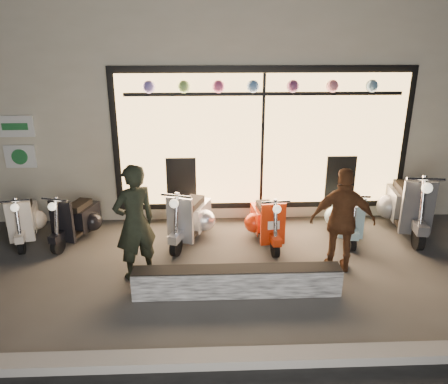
{
  "coord_description": "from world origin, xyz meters",
  "views": [
    {
      "loc": [
        -0.23,
        -5.84,
        3.39
      ],
      "look_at": [
        0.04,
        0.6,
        1.05
      ],
      "focal_mm": 35.0,
      "sensor_mm": 36.0,
      "label": 1
    }
  ],
  "objects_px": {
    "woman": "(343,221)",
    "scooter_red": "(266,220)",
    "man": "(135,223)",
    "scooter_silver": "(192,217)",
    "graffiti_barrier": "(237,281)"
  },
  "relations": [
    {
      "from": "scooter_red",
      "to": "man",
      "type": "height_order",
      "value": "man"
    },
    {
      "from": "woman",
      "to": "scooter_red",
      "type": "bearing_deg",
      "value": -38.85
    },
    {
      "from": "scooter_red",
      "to": "woman",
      "type": "distance_m",
      "value": 1.52
    },
    {
      "from": "scooter_red",
      "to": "woman",
      "type": "relative_size",
      "value": 0.78
    },
    {
      "from": "man",
      "to": "scooter_red",
      "type": "bearing_deg",
      "value": 175.31
    },
    {
      "from": "scooter_silver",
      "to": "graffiti_barrier",
      "type": "bearing_deg",
      "value": -50.59
    },
    {
      "from": "scooter_silver",
      "to": "scooter_red",
      "type": "relative_size",
      "value": 1.09
    },
    {
      "from": "scooter_red",
      "to": "woman",
      "type": "height_order",
      "value": "woman"
    },
    {
      "from": "scooter_red",
      "to": "man",
      "type": "xyz_separation_m",
      "value": [
        -2.04,
        -1.14,
        0.5
      ]
    },
    {
      "from": "scooter_red",
      "to": "man",
      "type": "distance_m",
      "value": 2.4
    },
    {
      "from": "scooter_silver",
      "to": "man",
      "type": "distance_m",
      "value": 1.55
    },
    {
      "from": "woman",
      "to": "man",
      "type": "bearing_deg",
      "value": 10.25
    },
    {
      "from": "scooter_silver",
      "to": "woman",
      "type": "distance_m",
      "value": 2.6
    },
    {
      "from": "graffiti_barrier",
      "to": "scooter_silver",
      "type": "height_order",
      "value": "scooter_silver"
    },
    {
      "from": "scooter_silver",
      "to": "woman",
      "type": "relative_size",
      "value": 0.85
    }
  ]
}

